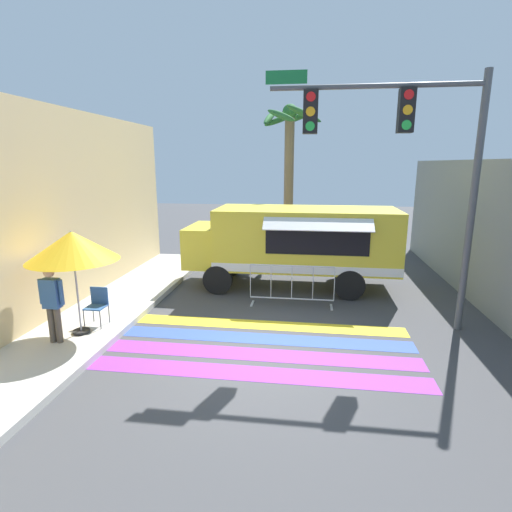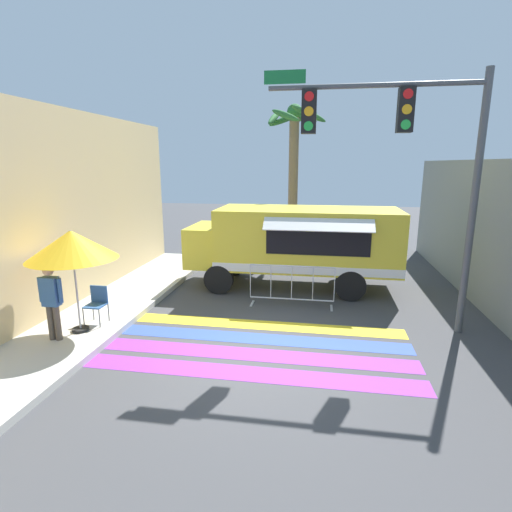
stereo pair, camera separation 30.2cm
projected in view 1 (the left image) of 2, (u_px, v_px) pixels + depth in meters
The scene contains 12 objects.
ground_plane at pixel (261, 355), 8.05m from camera, with size 60.00×60.00×0.00m, color #424244.
sidewalk_left at pixel (17, 337), 8.74m from camera, with size 4.40×16.00×0.15m.
building_left_facade at pixel (4, 224), 8.17m from camera, with size 0.25×16.00×5.14m.
concrete_wall_right at pixel (498, 240), 9.78m from camera, with size 0.20×16.00×3.88m.
crosswalk_painted at pixel (263, 346), 8.44m from camera, with size 6.40×2.84×0.01m.
food_truck at pixel (290, 240), 12.23m from camera, with size 6.34×2.68×2.46m.
traffic_signal_pole at pixel (404, 145), 8.59m from camera, with size 4.63×0.29×5.73m.
patio_umbrella at pixel (72, 246), 8.33m from camera, with size 1.88×1.88×2.26m.
folding_chair at pixel (98, 303), 9.14m from camera, with size 0.42×0.42×0.86m.
vendor_person at pixel (52, 300), 8.11m from camera, with size 0.53×0.21×1.61m.
barricade_front at pixel (292, 286), 10.71m from camera, with size 2.27×0.44×1.15m.
palm_tree at pixel (289, 155), 16.07m from camera, with size 2.46×2.52×6.06m.
Camera 1 is at (0.91, -7.33, 3.77)m, focal length 28.00 mm.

